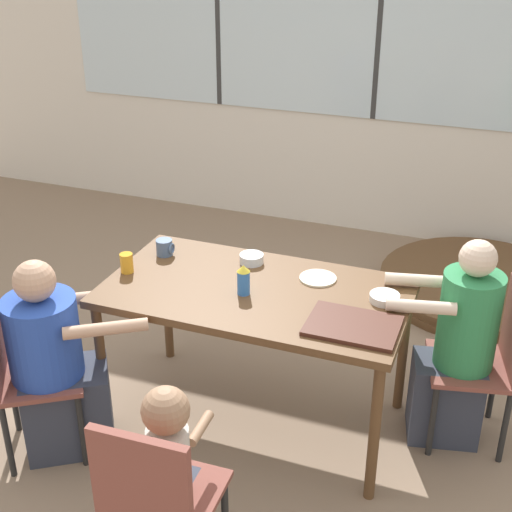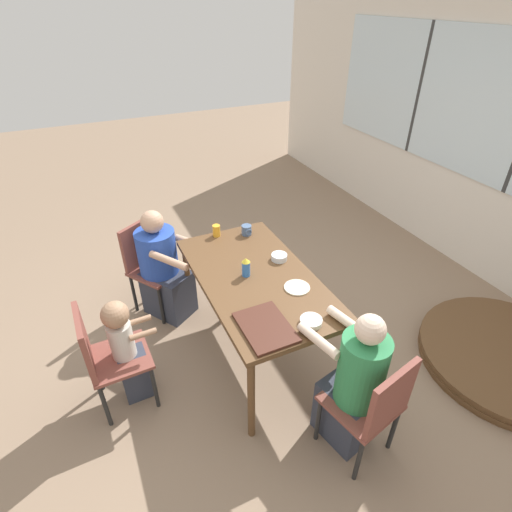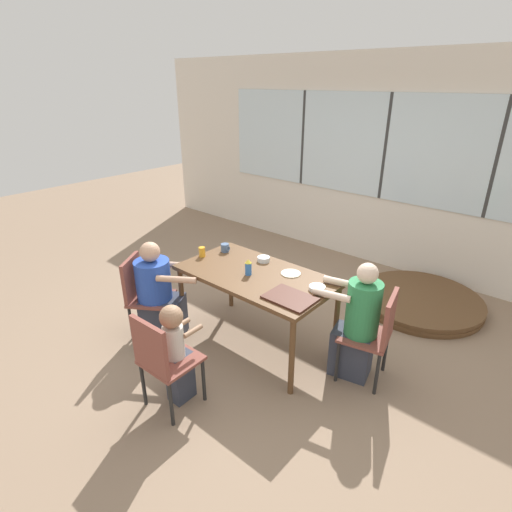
% 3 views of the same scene
% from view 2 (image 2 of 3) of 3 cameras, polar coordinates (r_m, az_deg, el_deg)
% --- Properties ---
extents(ground_plane, '(16.00, 16.00, 0.00)m').
position_cam_2_polar(ground_plane, '(3.50, 0.00, -13.19)').
color(ground_plane, '#8C725B').
extents(dining_table, '(1.48, 0.81, 0.78)m').
position_cam_2_polar(dining_table, '(3.02, 0.00, -3.98)').
color(dining_table, brown).
rests_on(dining_table, ground_plane).
extents(chair_for_woman_green_shirt, '(0.48, 0.48, 0.86)m').
position_cam_2_polar(chair_for_woman_green_shirt, '(2.61, 16.59, -19.60)').
color(chair_for_woman_green_shirt, brown).
rests_on(chair_for_woman_green_shirt, ground_plane).
extents(chair_for_man_blue_shirt, '(0.55, 0.55, 0.86)m').
position_cam_2_polar(chair_for_man_blue_shirt, '(3.76, -15.15, -0.53)').
color(chair_for_man_blue_shirt, brown).
rests_on(chair_for_man_blue_shirt, ground_plane).
extents(chair_for_toddler, '(0.41, 0.41, 0.86)m').
position_cam_2_polar(chair_for_toddler, '(2.95, -20.97, -12.86)').
color(chair_for_toddler, brown).
rests_on(chair_for_toddler, ground_plane).
extents(person_woman_green_shirt, '(0.57, 0.39, 1.10)m').
position_cam_2_polar(person_woman_green_shirt, '(2.68, 13.69, -17.76)').
color(person_woman_green_shirt, '#333847').
rests_on(person_woman_green_shirt, ground_plane).
extents(person_man_blue_shirt, '(0.70, 0.62, 1.04)m').
position_cam_2_polar(person_man_blue_shirt, '(3.68, -13.12, -2.06)').
color(person_man_blue_shirt, '#333847').
rests_on(person_man_blue_shirt, ground_plane).
extents(person_toddler, '(0.19, 0.32, 0.90)m').
position_cam_2_polar(person_toddler, '(2.99, -17.90, -12.82)').
color(person_toddler, '#333847').
rests_on(person_toddler, ground_plane).
extents(food_tray_dark, '(0.40, 0.30, 0.02)m').
position_cam_2_polar(food_tray_dark, '(2.55, 1.36, -10.12)').
color(food_tray_dark, '#472319').
rests_on(food_tray_dark, dining_table).
extents(coffee_mug, '(0.09, 0.09, 0.09)m').
position_cam_2_polar(coffee_mug, '(3.47, -1.35, 3.72)').
color(coffee_mug, slate).
rests_on(coffee_mug, dining_table).
extents(sippy_cup, '(0.06, 0.06, 0.15)m').
position_cam_2_polar(sippy_cup, '(2.94, -1.44, -1.55)').
color(sippy_cup, blue).
rests_on(sippy_cup, dining_table).
extents(juice_glass, '(0.07, 0.07, 0.10)m').
position_cam_2_polar(juice_glass, '(3.46, -5.67, 3.63)').
color(juice_glass, gold).
rests_on(juice_glass, dining_table).
extents(bowl_white_shallow, '(0.14, 0.14, 0.04)m').
position_cam_2_polar(bowl_white_shallow, '(2.60, 7.87, -9.23)').
color(bowl_white_shallow, white).
rests_on(bowl_white_shallow, dining_table).
extents(bowl_cereal, '(0.12, 0.12, 0.05)m').
position_cam_2_polar(bowl_cereal, '(3.15, 3.33, -0.15)').
color(bowl_cereal, silver).
rests_on(bowl_cereal, dining_table).
extents(plate_tortillas, '(0.19, 0.19, 0.01)m').
position_cam_2_polar(plate_tortillas, '(2.88, 5.88, -4.49)').
color(plate_tortillas, beige).
rests_on(plate_tortillas, dining_table).
extents(folded_table_stack, '(1.39, 1.39, 0.12)m').
position_cam_2_polar(folded_table_stack, '(3.94, 32.37, -12.10)').
color(folded_table_stack, brown).
rests_on(folded_table_stack, ground_plane).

